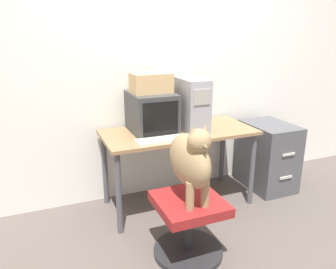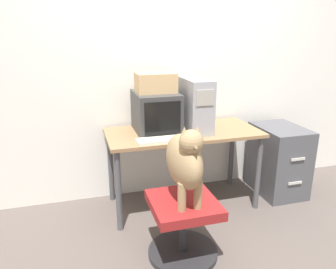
% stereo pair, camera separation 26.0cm
% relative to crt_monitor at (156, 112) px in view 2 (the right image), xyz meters
% --- Properties ---
extents(ground_plane, '(12.00, 12.00, 0.00)m').
position_rel_crt_monitor_xyz_m(ground_plane, '(0.24, -0.39, -0.92)').
color(ground_plane, '#564C47').
extents(wall_back, '(8.00, 0.05, 2.60)m').
position_rel_crt_monitor_xyz_m(wall_back, '(0.24, 0.32, 0.38)').
color(wall_back, silver).
rests_on(wall_back, ground_plane).
extents(desk, '(1.39, 0.64, 0.74)m').
position_rel_crt_monitor_xyz_m(desk, '(0.24, -0.07, -0.27)').
color(desk, olive).
rests_on(desk, ground_plane).
extents(crt_monitor, '(0.38, 0.47, 0.36)m').
position_rel_crt_monitor_xyz_m(crt_monitor, '(0.00, 0.00, 0.00)').
color(crt_monitor, '#383838').
rests_on(crt_monitor, desk).
extents(pc_tower, '(0.21, 0.51, 0.47)m').
position_rel_crt_monitor_xyz_m(pc_tower, '(0.35, -0.04, 0.06)').
color(pc_tower, '#99999E').
rests_on(pc_tower, desk).
extents(keyboard, '(0.41, 0.15, 0.03)m').
position_rel_crt_monitor_xyz_m(keyboard, '(-0.03, -0.30, -0.16)').
color(keyboard, beige).
rests_on(keyboard, desk).
extents(computer_mouse, '(0.06, 0.04, 0.03)m').
position_rel_crt_monitor_xyz_m(computer_mouse, '(0.24, -0.29, -0.16)').
color(computer_mouse, silver).
rests_on(computer_mouse, desk).
extents(office_chair, '(0.52, 0.52, 0.46)m').
position_rel_crt_monitor_xyz_m(office_chair, '(-0.00, -0.80, -0.66)').
color(office_chair, '#262628').
rests_on(office_chair, ground_plane).
extents(dog, '(0.21, 0.51, 0.59)m').
position_rel_crt_monitor_xyz_m(dog, '(-0.00, -0.81, -0.15)').
color(dog, '#9E7F56').
rests_on(dog, office_chair).
extents(filing_cabinet, '(0.42, 0.58, 0.70)m').
position_rel_crt_monitor_xyz_m(filing_cabinet, '(1.26, -0.09, -0.57)').
color(filing_cabinet, '#4C4C51').
rests_on(filing_cabinet, ground_plane).
extents(cardboard_box, '(0.34, 0.23, 0.17)m').
position_rel_crt_monitor_xyz_m(cardboard_box, '(0.00, 0.00, 0.26)').
color(cardboard_box, tan).
rests_on(cardboard_box, crt_monitor).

